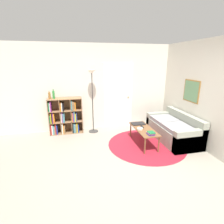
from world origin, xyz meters
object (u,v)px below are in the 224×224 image
couch (174,130)px  laptop (138,124)px  bowl (140,129)px  bookshelf (65,117)px  floor_lamp (92,85)px  coffee_table (144,130)px  bottle_left (49,96)px  bottle_middle (54,95)px

couch → laptop: bearing=164.7°
bowl → bookshelf: bearing=145.8°
floor_lamp → laptop: (1.15, -0.77, -0.98)m
floor_lamp → bowl: bearing=-48.0°
couch → floor_lamp: bearing=154.0°
bookshelf → coffee_table: size_ratio=0.97×
floor_lamp → coffee_table: bearing=-43.7°
laptop → bottle_left: bearing=159.6°
bookshelf → couch: size_ratio=0.64×
coffee_table → bookshelf: bearing=148.3°
bookshelf → laptop: (1.97, -0.88, -0.05)m
bookshelf → floor_lamp: 1.25m
bookshelf → couch: (2.94, -1.15, -0.21)m
coffee_table → bottle_left: bottle_left is taller
coffee_table → laptop: 0.36m
bottle_left → bowl: bearing=-29.4°
floor_lamp → bowl: 1.84m
laptop → bookshelf: bearing=156.0°
coffee_table → bowl: (-0.12, -0.04, 0.07)m
floor_lamp → couch: bearing=-26.0°
floor_lamp → laptop: size_ratio=5.11×
couch → coffee_table: 0.96m
bookshelf → couch: bearing=-21.3°
couch → bottle_left: 3.61m
laptop → bowl: 0.41m
couch → bowl: 1.09m
bowl → bottle_left: bottle_left is taller
floor_lamp → bottle_left: bearing=175.0°
coffee_table → bottle_middle: 2.68m
couch → coffee_table: size_ratio=1.51×
bowl → coffee_table: bearing=19.7°
bottle_middle → floor_lamp: bearing=-5.7°
bookshelf → coffee_table: bookshelf is taller
bottle_left → laptop: bearing=-20.4°
bottle_left → bottle_middle: bearing=2.3°
bookshelf → bottle_middle: 0.74m
bookshelf → bottle_left: 0.77m
floor_lamp → coffee_table: 1.92m
bookshelf → couch: 3.16m
bowl → laptop: bearing=75.6°
couch → bottle_middle: bottle_middle is taller
coffee_table → bottle_left: bearing=152.7°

